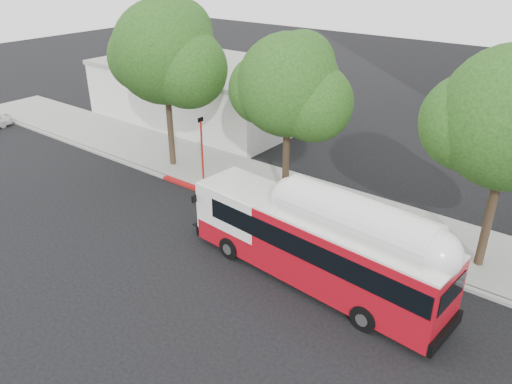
# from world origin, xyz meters

# --- Properties ---
(ground) EXTENTS (120.00, 120.00, 0.00)m
(ground) POSITION_xyz_m (0.00, 0.00, 0.00)
(ground) COLOR black
(ground) RESTS_ON ground
(sidewalk) EXTENTS (60.00, 5.00, 0.15)m
(sidewalk) POSITION_xyz_m (0.00, 6.50, 0.07)
(sidewalk) COLOR gray
(sidewalk) RESTS_ON ground
(curb_strip) EXTENTS (60.00, 0.30, 0.15)m
(curb_strip) POSITION_xyz_m (0.00, 3.90, 0.07)
(curb_strip) COLOR gray
(curb_strip) RESTS_ON ground
(red_curb_segment) EXTENTS (10.00, 0.32, 0.16)m
(red_curb_segment) POSITION_xyz_m (-3.00, 3.90, 0.08)
(red_curb_segment) COLOR #9E1111
(red_curb_segment) RESTS_ON ground
(street_tree_left) EXTENTS (6.67, 5.80, 9.74)m
(street_tree_left) POSITION_xyz_m (-8.53, 5.56, 6.60)
(street_tree_left) COLOR #2D2116
(street_tree_left) RESTS_ON ground
(street_tree_mid) EXTENTS (5.75, 5.00, 8.62)m
(street_tree_mid) POSITION_xyz_m (-0.59, 6.06, 5.91)
(street_tree_mid) COLOR #2D2116
(street_tree_mid) RESTS_ON ground
(low_commercial_bldg) EXTENTS (16.20, 10.20, 4.25)m
(low_commercial_bldg) POSITION_xyz_m (-14.00, 14.00, 2.15)
(low_commercial_bldg) COLOR silver
(low_commercial_bldg) RESTS_ON ground
(transit_bus) EXTENTS (11.89, 3.32, 3.47)m
(transit_bus) POSITION_xyz_m (4.05, 0.69, 1.62)
(transit_bus) COLOR #A60B17
(transit_bus) RESTS_ON ground
(signal_pole) EXTENTS (0.11, 0.38, 4.02)m
(signal_pole) POSITION_xyz_m (-5.47, 4.47, 2.06)
(signal_pole) COLOR red
(signal_pole) RESTS_ON ground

